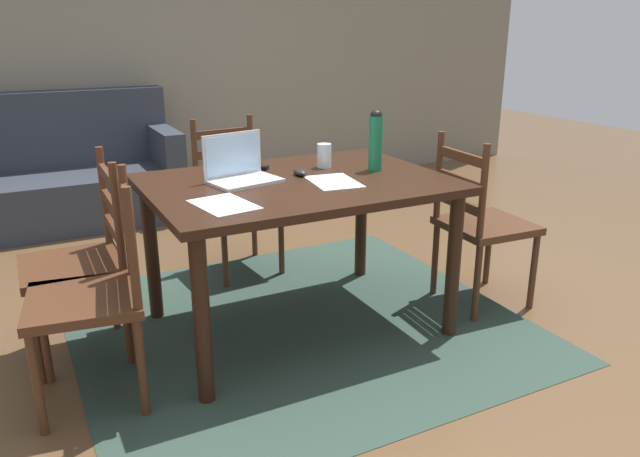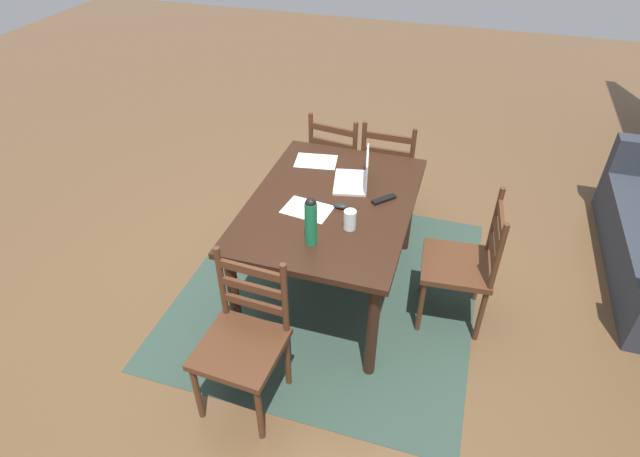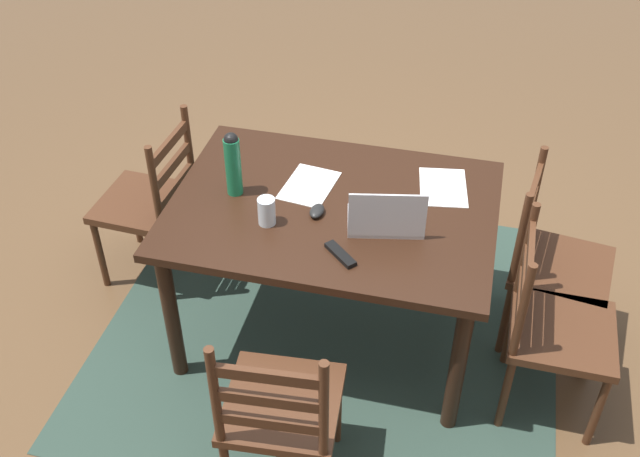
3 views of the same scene
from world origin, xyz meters
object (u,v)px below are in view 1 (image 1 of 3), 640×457
dining_table (297,199)px  water_bottle (376,139)px  computer_mouse (300,172)px  chair_right_near (481,224)px  tv_remote (252,167)px  chair_left_far (81,262)px  chair_left_near (95,296)px  chair_far_head (236,199)px  drinking_glass (324,156)px  couch (58,178)px  laptop (239,169)px

dining_table → water_bottle: 0.52m
water_bottle → computer_mouse: (-0.40, 0.07, -0.14)m
chair_right_near → water_bottle: bearing=159.0°
dining_table → tv_remote: bearing=108.0°
chair_left_far → chair_left_near: 0.42m
chair_far_head → drinking_glass: size_ratio=7.60×
chair_far_head → drinking_glass: (0.25, -0.70, 0.38)m
chair_right_near → couch: couch is taller
dining_table → couch: 2.62m
tv_remote → dining_table: bearing=-119.2°
laptop → water_bottle: size_ratio=1.15×
couch → tv_remote: size_ratio=10.59×
drinking_glass → computer_mouse: bearing=-150.4°
chair_right_near → tv_remote: size_ratio=5.59×
chair_far_head → laptop: size_ratio=2.65×
chair_left_far → couch: 2.24m
dining_table → water_bottle: size_ratio=4.61×
drinking_glass → water_bottle: bearing=-41.1°
chair_left_far → drinking_glass: (1.25, -0.02, 0.38)m
chair_left_near → water_bottle: bearing=8.7°
chair_left_near → computer_mouse: size_ratio=9.50×
water_bottle → laptop: bearing=171.8°
computer_mouse → water_bottle: bearing=-7.2°
water_bottle → computer_mouse: water_bottle is taller
dining_table → laptop: size_ratio=4.00×
chair_left_near → computer_mouse: (1.06, 0.29, 0.33)m
chair_far_head → drinking_glass: bearing=-70.4°
chair_right_near → chair_left_near: (-2.01, -0.01, 0.00)m
dining_table → computer_mouse: (0.05, 0.08, 0.11)m
chair_right_near → chair_left_near: bearing=-179.8°
laptop → dining_table: bearing=-23.5°
chair_left_near → water_bottle: size_ratio=3.06×
chair_left_far → water_bottle: size_ratio=3.06×
couch → laptop: 2.47m
chair_left_far → computer_mouse: (1.06, -0.13, 0.33)m
laptop → drinking_glass: size_ratio=2.87×
chair_left_far → laptop: (0.75, -0.10, 0.38)m
chair_left_far → chair_left_near: (-0.00, -0.42, 0.00)m
chair_far_head → tv_remote: 0.66m
drinking_glass → couch: bearing=117.0°
couch → water_bottle: (1.35, -2.43, 0.59)m
chair_left_far → computer_mouse: 1.12m
chair_right_near → computer_mouse: chair_right_near is taller
laptop → water_bottle: bearing=-8.2°
chair_left_near → laptop: (0.75, 0.32, 0.38)m
chair_right_near → couch: size_ratio=0.53×
laptop → computer_mouse: laptop is taller
couch → laptop: (0.65, -2.33, 0.48)m
couch → drinking_glass: size_ratio=14.40×
dining_table → tv_remote: tv_remote is taller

